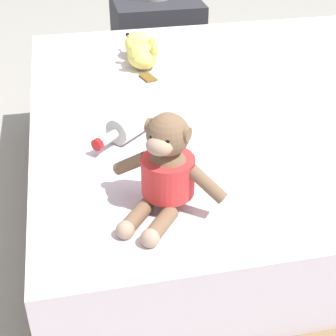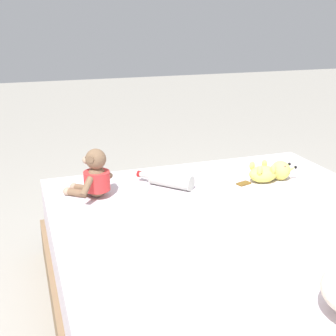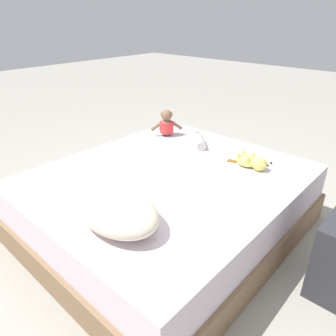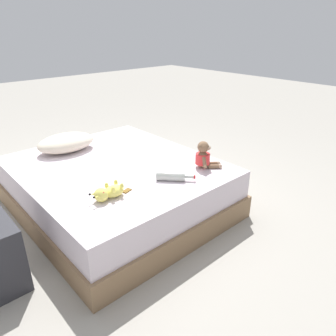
% 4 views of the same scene
% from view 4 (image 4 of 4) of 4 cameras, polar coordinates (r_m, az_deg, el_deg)
% --- Properties ---
extents(ground_plane, '(16.00, 16.00, 0.00)m').
position_cam_4_polar(ground_plane, '(3.01, -8.88, -7.03)').
color(ground_plane, '#9E998E').
extents(bed, '(1.57, 1.81, 0.44)m').
position_cam_4_polar(bed, '(2.91, -9.16, -3.37)').
color(bed, '#846647').
rests_on(bed, ground_plane).
extents(pillow, '(0.56, 0.38, 0.17)m').
position_cam_4_polar(pillow, '(3.19, -17.89, 4.36)').
color(pillow, beige).
rests_on(pillow, bed).
extents(plush_monkey, '(0.25, 0.26, 0.24)m').
position_cam_4_polar(plush_monkey, '(2.69, 6.49, 2.02)').
color(plush_monkey, brown).
rests_on(plush_monkey, bed).
extents(plush_yellow_creature, '(0.33, 0.11, 0.10)m').
position_cam_4_polar(plush_yellow_creature, '(2.25, -10.65, -4.32)').
color(plush_yellow_creature, '#EAE066').
rests_on(plush_yellow_creature, bed).
extents(glass_bottle, '(0.25, 0.26, 0.08)m').
position_cam_4_polar(glass_bottle, '(2.47, 0.66, -1.44)').
color(glass_bottle, '#B7BCB2').
rests_on(glass_bottle, bed).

